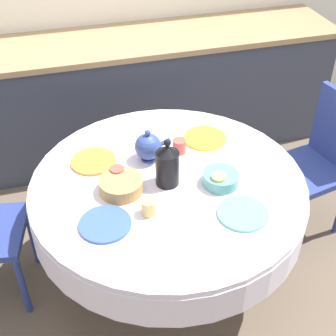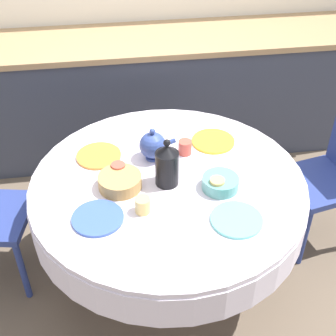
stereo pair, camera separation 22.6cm
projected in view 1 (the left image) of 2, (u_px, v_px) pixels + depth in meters
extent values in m
plane|color=brown|center=(168.00, 275.00, 2.76)|extent=(12.00, 12.00, 0.00)
cube|color=#383D4C|center=(119.00, 99.00, 3.53)|extent=(3.20, 0.60, 0.87)
cube|color=#A37F56|center=(115.00, 42.00, 3.25)|extent=(3.24, 0.64, 0.04)
cylinder|color=brown|center=(168.00, 273.00, 2.75)|extent=(0.44, 0.44, 0.04)
cylinder|color=brown|center=(168.00, 243.00, 2.59)|extent=(0.11, 0.11, 0.48)
cylinder|color=silver|center=(168.00, 199.00, 2.39)|extent=(1.38, 1.38, 0.18)
cylinder|color=silver|center=(168.00, 183.00, 2.32)|extent=(1.37, 1.37, 0.03)
cube|color=navy|center=(307.00, 171.00, 2.83)|extent=(0.47, 0.47, 0.04)
cylinder|color=navy|center=(297.00, 226.00, 2.79)|extent=(0.04, 0.04, 0.42)
cylinder|color=navy|center=(262.00, 191.00, 3.04)|extent=(0.04, 0.04, 0.42)
cylinder|color=navy|center=(304.00, 176.00, 3.16)|extent=(0.04, 0.04, 0.42)
cylinder|color=navy|center=(33.00, 237.00, 2.72)|extent=(0.04, 0.04, 0.42)
cylinder|color=navy|center=(23.00, 286.00, 2.44)|extent=(0.04, 0.04, 0.42)
cylinder|color=#3856AD|center=(105.00, 224.00, 2.07)|extent=(0.24, 0.24, 0.01)
cylinder|color=#DBB766|center=(149.00, 207.00, 2.11)|extent=(0.07, 0.07, 0.08)
cylinder|color=#60BCB7|center=(243.00, 213.00, 2.12)|extent=(0.24, 0.24, 0.01)
cylinder|color=#DBB766|center=(218.00, 182.00, 2.25)|extent=(0.07, 0.07, 0.08)
cylinder|color=orange|center=(93.00, 161.00, 2.43)|extent=(0.24, 0.24, 0.01)
cylinder|color=#CC4C3D|center=(118.00, 174.00, 2.29)|extent=(0.07, 0.07, 0.08)
cylinder|color=yellow|center=(205.00, 138.00, 2.59)|extent=(0.24, 0.24, 0.01)
cylinder|color=#CC4C3D|center=(179.00, 146.00, 2.48)|extent=(0.07, 0.07, 0.08)
cylinder|color=black|center=(167.00, 168.00, 2.25)|extent=(0.12, 0.12, 0.18)
cone|color=black|center=(167.00, 150.00, 2.18)|extent=(0.10, 0.10, 0.04)
sphere|color=black|center=(167.00, 143.00, 2.15)|extent=(0.03, 0.03, 0.03)
cylinder|color=#33478E|center=(149.00, 158.00, 2.45)|extent=(0.08, 0.08, 0.01)
sphere|color=#33478E|center=(148.00, 147.00, 2.40)|extent=(0.14, 0.14, 0.14)
cylinder|color=#33478E|center=(164.00, 143.00, 2.41)|extent=(0.08, 0.03, 0.05)
sphere|color=#33478E|center=(148.00, 133.00, 2.35)|extent=(0.03, 0.03, 0.03)
cylinder|color=#AD844C|center=(121.00, 185.00, 2.23)|extent=(0.21, 0.21, 0.07)
cylinder|color=#569993|center=(221.00, 179.00, 2.28)|extent=(0.18, 0.18, 0.06)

